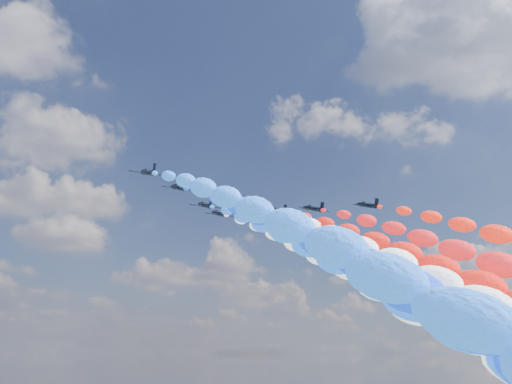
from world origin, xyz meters
TOP-DOWN VIEW (x-y plane):
  - jet_0 at (-32.67, -6.02)m, footprint 8.75×11.90m
  - trail_0 at (-32.67, -71.04)m, footprint 7.33×127.99m
  - jet_1 at (-22.04, 2.63)m, footprint 9.14×12.17m
  - trail_1 at (-22.04, -62.39)m, footprint 7.33×127.99m
  - jet_2 at (-9.31, 16.24)m, footprint 8.95×12.04m
  - trail_2 at (-9.31, -48.78)m, footprint 7.33×127.99m
  - jet_3 at (0.19, 11.50)m, footprint 9.28×12.28m
  - trail_3 at (0.19, -53.52)m, footprint 7.33×127.99m
  - jet_4 at (-1.58, 23.71)m, footprint 9.01×12.08m
  - trail_4 at (-1.58, -41.31)m, footprint 7.33×127.99m
  - jet_5 at (11.96, 12.89)m, footprint 9.20×12.22m
  - trail_5 at (11.96, -52.13)m, footprint 7.33×127.99m
  - jet_6 at (19.21, 5.69)m, footprint 8.94×12.03m
  - jet_7 at (30.12, -4.67)m, footprint 9.36×12.33m

SIDE VIEW (x-z plane):
  - trail_0 at x=-32.67m, z-range 37.02..98.51m
  - trail_1 at x=-22.04m, z-range 37.02..98.51m
  - trail_2 at x=-9.31m, z-range 37.02..98.51m
  - trail_3 at x=0.19m, z-range 37.02..98.51m
  - trail_4 at x=-1.58m, z-range 37.02..98.51m
  - trail_5 at x=11.96m, z-range 37.02..98.51m
  - jet_0 at x=-32.67m, z-range 93.37..99.17m
  - jet_1 at x=-22.04m, z-range 93.37..99.17m
  - jet_2 at x=-9.31m, z-range 93.37..99.17m
  - jet_3 at x=0.19m, z-range 93.37..99.17m
  - jet_4 at x=-1.58m, z-range 93.37..99.17m
  - jet_5 at x=11.96m, z-range 93.37..99.17m
  - jet_6 at x=19.21m, z-range 93.37..99.17m
  - jet_7 at x=30.12m, z-range 93.37..99.17m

